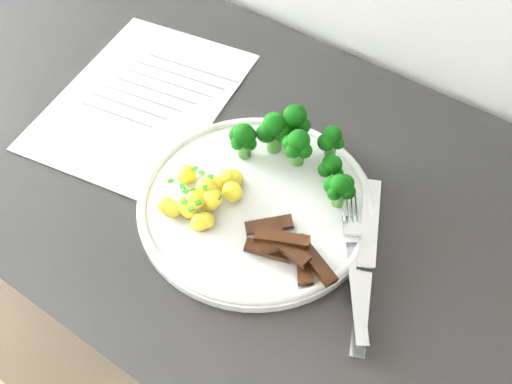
{
  "coord_description": "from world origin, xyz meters",
  "views": [
    {
      "loc": [
        0.42,
        1.27,
        1.49
      ],
      "look_at": [
        0.15,
        1.66,
        0.89
      ],
      "focal_mm": 44.71,
      "sensor_mm": 36.0,
      "label": 1
    }
  ],
  "objects_px": {
    "potatoes": "(204,195)",
    "fork": "(355,268)",
    "counter": "(228,320)",
    "knife": "(364,283)",
    "beef_strips": "(285,246)",
    "recipe_paper": "(142,100)",
    "plate": "(256,203)",
    "broccoli": "(296,143)"
  },
  "relations": [
    {
      "from": "broccoli",
      "to": "beef_strips",
      "type": "height_order",
      "value": "broccoli"
    },
    {
      "from": "broccoli",
      "to": "beef_strips",
      "type": "relative_size",
      "value": 1.36
    },
    {
      "from": "recipe_paper",
      "to": "broccoli",
      "type": "distance_m",
      "value": 0.25
    },
    {
      "from": "broccoli",
      "to": "knife",
      "type": "relative_size",
      "value": 0.81
    },
    {
      "from": "broccoli",
      "to": "knife",
      "type": "distance_m",
      "value": 0.19
    },
    {
      "from": "counter",
      "to": "fork",
      "type": "xyz_separation_m",
      "value": [
        0.23,
        -0.04,
        0.45
      ]
    },
    {
      "from": "counter",
      "to": "potatoes",
      "type": "bearing_deg",
      "value": -63.43
    },
    {
      "from": "recipe_paper",
      "to": "fork",
      "type": "relative_size",
      "value": 1.98
    },
    {
      "from": "recipe_paper",
      "to": "potatoes",
      "type": "bearing_deg",
      "value": -26.96
    },
    {
      "from": "potatoes",
      "to": "fork",
      "type": "relative_size",
      "value": 0.58
    },
    {
      "from": "beef_strips",
      "to": "knife",
      "type": "relative_size",
      "value": 0.59
    },
    {
      "from": "plate",
      "to": "fork",
      "type": "relative_size",
      "value": 1.64
    },
    {
      "from": "broccoli",
      "to": "knife",
      "type": "xyz_separation_m",
      "value": [
        0.16,
        -0.1,
        -0.04
      ]
    },
    {
      "from": "potatoes",
      "to": "beef_strips",
      "type": "height_order",
      "value": "potatoes"
    },
    {
      "from": "counter",
      "to": "potatoes",
      "type": "height_order",
      "value": "potatoes"
    },
    {
      "from": "knife",
      "to": "potatoes",
      "type": "bearing_deg",
      "value": -176.2
    },
    {
      "from": "counter",
      "to": "knife",
      "type": "distance_m",
      "value": 0.51
    },
    {
      "from": "recipe_paper",
      "to": "knife",
      "type": "distance_m",
      "value": 0.42
    },
    {
      "from": "plate",
      "to": "knife",
      "type": "relative_size",
      "value": 1.3
    },
    {
      "from": "plate",
      "to": "knife",
      "type": "distance_m",
      "value": 0.17
    },
    {
      "from": "fork",
      "to": "knife",
      "type": "bearing_deg",
      "value": -18.47
    },
    {
      "from": "recipe_paper",
      "to": "potatoes",
      "type": "relative_size",
      "value": 3.43
    },
    {
      "from": "recipe_paper",
      "to": "plate",
      "type": "relative_size",
      "value": 1.21
    },
    {
      "from": "knife",
      "to": "beef_strips",
      "type": "bearing_deg",
      "value": -169.84
    },
    {
      "from": "broccoli",
      "to": "recipe_paper",
      "type": "bearing_deg",
      "value": -175.41
    },
    {
      "from": "recipe_paper",
      "to": "beef_strips",
      "type": "relative_size",
      "value": 2.65
    },
    {
      "from": "plate",
      "to": "potatoes",
      "type": "xyz_separation_m",
      "value": [
        -0.05,
        -0.04,
        0.02
      ]
    },
    {
      "from": "counter",
      "to": "fork",
      "type": "relative_size",
      "value": 12.93
    },
    {
      "from": "recipe_paper",
      "to": "broccoli",
      "type": "relative_size",
      "value": 1.96
    },
    {
      "from": "potatoes",
      "to": "knife",
      "type": "height_order",
      "value": "potatoes"
    },
    {
      "from": "potatoes",
      "to": "knife",
      "type": "bearing_deg",
      "value": 3.8
    },
    {
      "from": "counter",
      "to": "knife",
      "type": "height_order",
      "value": "knife"
    },
    {
      "from": "fork",
      "to": "potatoes",
      "type": "bearing_deg",
      "value": -174.4
    },
    {
      "from": "plate",
      "to": "beef_strips",
      "type": "bearing_deg",
      "value": -29.77
    },
    {
      "from": "recipe_paper",
      "to": "plate",
      "type": "bearing_deg",
      "value": -14.12
    },
    {
      "from": "beef_strips",
      "to": "recipe_paper",
      "type": "bearing_deg",
      "value": 162.14
    },
    {
      "from": "fork",
      "to": "knife",
      "type": "distance_m",
      "value": 0.02
    },
    {
      "from": "counter",
      "to": "beef_strips",
      "type": "xyz_separation_m",
      "value": [
        0.15,
        -0.07,
        0.45
      ]
    },
    {
      "from": "recipe_paper",
      "to": "fork",
      "type": "height_order",
      "value": "fork"
    },
    {
      "from": "plate",
      "to": "broccoli",
      "type": "relative_size",
      "value": 1.61
    },
    {
      "from": "potatoes",
      "to": "beef_strips",
      "type": "distance_m",
      "value": 0.12
    },
    {
      "from": "fork",
      "to": "beef_strips",
      "type": "bearing_deg",
      "value": -164.29
    }
  ]
}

